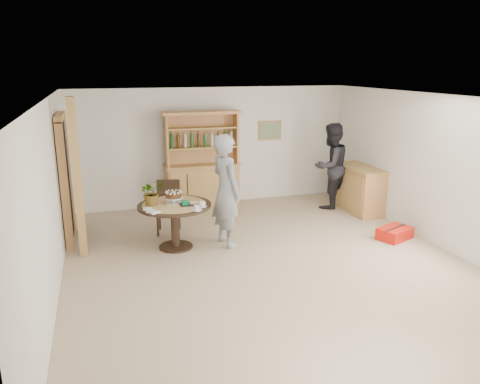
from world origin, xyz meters
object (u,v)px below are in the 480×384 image
Objects in this scene: teen_boy at (226,191)px; dining_chair at (168,203)px; sideboard at (359,189)px; red_suitcase at (395,233)px; dining_table at (175,213)px; adult_person at (331,166)px; hutch at (202,175)px.

dining_chair is at bearing 27.93° from teen_boy.
sideboard reaches higher than red_suitcase.
teen_boy is at bearing -6.71° from dining_table.
red_suitcase is at bearing -9.47° from dining_chair.
dining_chair is 3.55m from adult_person.
hutch is 2.27m from teen_boy.
dining_table is (-0.94, -2.15, -0.08)m from hutch.
red_suitcase is at bearing -98.42° from sideboard.
dining_table is 0.92m from teen_boy.
hutch is at bearing -39.35° from adult_person.
adult_person is (2.58, -0.82, 0.21)m from hutch.
adult_person is at bearing 21.26° from dining_chair.
dining_chair is 0.53× the size of adult_person.
teen_boy is 1.05× the size of adult_person.
sideboard is 1.33× the size of dining_chair.
red_suitcase is (0.22, -2.05, -0.80)m from adult_person.
adult_person is at bearing 20.79° from dining_table.
adult_person reaches higher than sideboard.
red_suitcase is at bearing 74.41° from adult_person.
teen_boy is at bearing -162.10° from sideboard.
dining_chair is 1.33× the size of red_suitcase.
adult_person is at bearing 137.40° from sideboard.
teen_boy is at bearing -92.25° from hutch.
teen_boy reaches higher than sideboard.
dining_table is (-3.98, -0.91, 0.13)m from sideboard.
dining_table is at bearing 146.40° from red_suitcase.
sideboard is at bearing 14.20° from dining_chair.
dining_chair is at bearing 88.76° from dining_table.
red_suitcase is (2.80, -2.86, -0.59)m from hutch.
teen_boy is 3.03m from adult_person.
sideboard is at bearing 58.76° from red_suitcase.
sideboard is 1.68m from red_suitcase.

